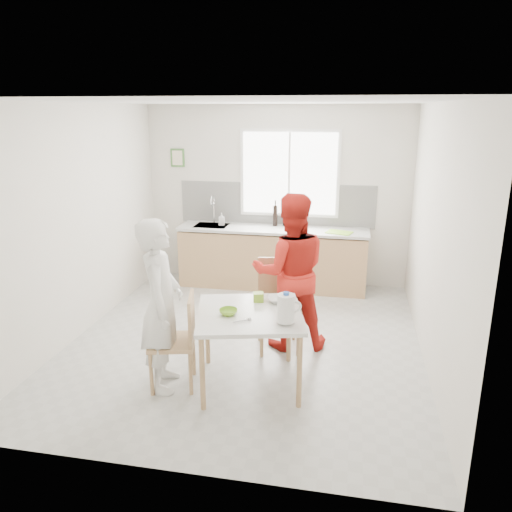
{
  "coord_description": "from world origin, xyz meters",
  "views": [
    {
      "loc": [
        1.14,
        -5.22,
        2.63
      ],
      "look_at": [
        0.09,
        0.2,
        1.0
      ],
      "focal_mm": 35.0,
      "sensor_mm": 36.0,
      "label": 1
    }
  ],
  "objects_px": {
    "dining_table": "(249,320)",
    "person_red": "(290,272)",
    "bowl_white": "(278,299)",
    "milk_jug": "(286,308)",
    "chair_far": "(278,299)",
    "wine_bottle_b": "(285,216)",
    "bowl_green": "(228,312)",
    "wine_bottle_a": "(275,216)",
    "person_white": "(161,306)",
    "chair_left": "(179,337)"
  },
  "relations": [
    {
      "from": "bowl_green",
      "to": "wine_bottle_a",
      "type": "xyz_separation_m",
      "value": [
        -0.04,
        3.08,
        0.29
      ]
    },
    {
      "from": "chair_far",
      "to": "wine_bottle_b",
      "type": "bearing_deg",
      "value": 82.44
    },
    {
      "from": "milk_jug",
      "to": "wine_bottle_b",
      "type": "distance_m",
      "value": 3.27
    },
    {
      "from": "dining_table",
      "to": "wine_bottle_a",
      "type": "distance_m",
      "value": 3.02
    },
    {
      "from": "bowl_white",
      "to": "dining_table",
      "type": "bearing_deg",
      "value": -126.7
    },
    {
      "from": "milk_jug",
      "to": "bowl_green",
      "type": "bearing_deg",
      "value": 156.22
    },
    {
      "from": "chair_far",
      "to": "bowl_white",
      "type": "bearing_deg",
      "value": -94.95
    },
    {
      "from": "bowl_green",
      "to": "wine_bottle_b",
      "type": "height_order",
      "value": "wine_bottle_b"
    },
    {
      "from": "dining_table",
      "to": "person_white",
      "type": "xyz_separation_m",
      "value": [
        -0.81,
        -0.19,
        0.16
      ]
    },
    {
      "from": "chair_far",
      "to": "milk_jug",
      "type": "height_order",
      "value": "milk_jug"
    },
    {
      "from": "wine_bottle_a",
      "to": "wine_bottle_b",
      "type": "bearing_deg",
      "value": 18.94
    },
    {
      "from": "bowl_green",
      "to": "milk_jug",
      "type": "xyz_separation_m",
      "value": [
        0.56,
        -0.1,
        0.13
      ]
    },
    {
      "from": "chair_left",
      "to": "wine_bottle_b",
      "type": "distance_m",
      "value": 3.3
    },
    {
      "from": "dining_table",
      "to": "chair_far",
      "type": "bearing_deg",
      "value": 80.56
    },
    {
      "from": "bowl_white",
      "to": "milk_jug",
      "type": "relative_size",
      "value": 0.76
    },
    {
      "from": "chair_far",
      "to": "bowl_white",
      "type": "relative_size",
      "value": 4.74
    },
    {
      "from": "chair_left",
      "to": "wine_bottle_b",
      "type": "relative_size",
      "value": 3.11
    },
    {
      "from": "dining_table",
      "to": "milk_jug",
      "type": "distance_m",
      "value": 0.49
    },
    {
      "from": "bowl_white",
      "to": "wine_bottle_b",
      "type": "distance_m",
      "value": 2.76
    },
    {
      "from": "wine_bottle_b",
      "to": "wine_bottle_a",
      "type": "bearing_deg",
      "value": -161.06
    },
    {
      "from": "person_white",
      "to": "milk_jug",
      "type": "relative_size",
      "value": 5.96
    },
    {
      "from": "person_red",
      "to": "bowl_white",
      "type": "height_order",
      "value": "person_red"
    },
    {
      "from": "person_white",
      "to": "wine_bottle_a",
      "type": "relative_size",
      "value": 5.27
    },
    {
      "from": "person_red",
      "to": "chair_far",
      "type": "bearing_deg",
      "value": -1.09
    },
    {
      "from": "chair_left",
      "to": "chair_far",
      "type": "relative_size",
      "value": 0.92
    },
    {
      "from": "person_red",
      "to": "bowl_green",
      "type": "bearing_deg",
      "value": 52.09
    },
    {
      "from": "dining_table",
      "to": "person_red",
      "type": "relative_size",
      "value": 0.67
    },
    {
      "from": "wine_bottle_a",
      "to": "chair_far",
      "type": "bearing_deg",
      "value": -80.0
    },
    {
      "from": "person_white",
      "to": "wine_bottle_b",
      "type": "distance_m",
      "value": 3.32
    },
    {
      "from": "chair_left",
      "to": "person_red",
      "type": "distance_m",
      "value": 1.47
    },
    {
      "from": "bowl_green",
      "to": "wine_bottle_a",
      "type": "relative_size",
      "value": 0.54
    },
    {
      "from": "dining_table",
      "to": "bowl_green",
      "type": "relative_size",
      "value": 6.92
    },
    {
      "from": "milk_jug",
      "to": "wine_bottle_b",
      "type": "height_order",
      "value": "wine_bottle_b"
    },
    {
      "from": "dining_table",
      "to": "bowl_green",
      "type": "xyz_separation_m",
      "value": [
        -0.18,
        -0.1,
        0.11
      ]
    },
    {
      "from": "wine_bottle_a",
      "to": "bowl_white",
      "type": "bearing_deg",
      "value": -80.31
    },
    {
      "from": "person_red",
      "to": "milk_jug",
      "type": "height_order",
      "value": "person_red"
    },
    {
      "from": "chair_left",
      "to": "bowl_green",
      "type": "xyz_separation_m",
      "value": [
        0.48,
        0.06,
        0.27
      ]
    },
    {
      "from": "dining_table",
      "to": "chair_far",
      "type": "relative_size",
      "value": 1.17
    },
    {
      "from": "dining_table",
      "to": "bowl_green",
      "type": "height_order",
      "value": "bowl_green"
    },
    {
      "from": "chair_left",
      "to": "bowl_green",
      "type": "height_order",
      "value": "chair_left"
    },
    {
      "from": "chair_left",
      "to": "bowl_green",
      "type": "distance_m",
      "value": 0.55
    },
    {
      "from": "milk_jug",
      "to": "person_red",
      "type": "bearing_deg",
      "value": 81.93
    },
    {
      "from": "chair_left",
      "to": "chair_far",
      "type": "bearing_deg",
      "value": 128.78
    },
    {
      "from": "wine_bottle_b",
      "to": "chair_left",
      "type": "bearing_deg",
      "value": -100.36
    },
    {
      "from": "chair_far",
      "to": "wine_bottle_b",
      "type": "xyz_separation_m",
      "value": [
        -0.22,
        2.15,
        0.51
      ]
    },
    {
      "from": "person_white",
      "to": "bowl_white",
      "type": "relative_size",
      "value": 7.85
    },
    {
      "from": "wine_bottle_b",
      "to": "chair_far",
      "type": "bearing_deg",
      "value": -84.07
    },
    {
      "from": "dining_table",
      "to": "bowl_white",
      "type": "xyz_separation_m",
      "value": [
        0.23,
        0.31,
        0.11
      ]
    },
    {
      "from": "chair_left",
      "to": "chair_far",
      "type": "height_order",
      "value": "chair_far"
    },
    {
      "from": "wine_bottle_a",
      "to": "dining_table",
      "type": "bearing_deg",
      "value": -85.73
    }
  ]
}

